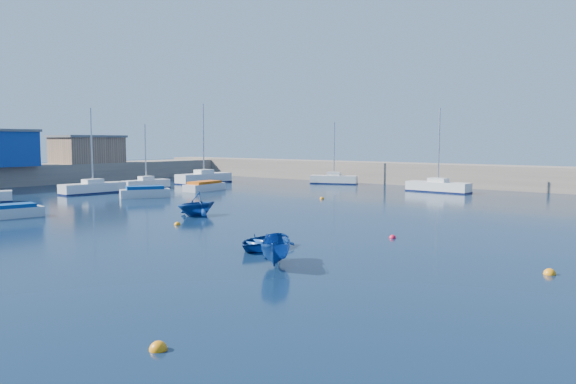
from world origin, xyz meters
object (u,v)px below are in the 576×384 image
Objects in this scene: motorboat_2 at (205,186)px; dinghy_left at (196,204)px; brick_shed_a at (87,150)px; sailboat_3 at (146,184)px; sailboat_5 at (334,179)px; dinghy_center at (262,242)px; sailboat_6 at (438,186)px; motorboat_1 at (145,192)px; sailboat_2 at (93,188)px; sailboat_4 at (204,178)px; dinghy_right at (276,251)px; motorboat_0 at (10,211)px.

motorboat_2 is 20.40m from dinghy_left.
brick_shed_a reaches higher than dinghy_left.
sailboat_5 reaches higher than sailboat_3.
dinghy_left is (-11.93, 6.46, 0.50)m from dinghy_center.
sailboat_6 is at bearing 17.53° from brick_shed_a.
dinghy_center is (25.38, -12.12, -0.17)m from motorboat_1.
sailboat_2 is 1.20× the size of sailboat_3.
sailboat_4 is (-1.67, 16.83, 0.10)m from sailboat_2.
dinghy_left reaches higher than dinghy_right.
motorboat_0 is 1.38× the size of dinghy_left.
brick_shed_a reaches higher than motorboat_2.
sailboat_5 reaches higher than motorboat_2.
sailboat_3 reaches higher than motorboat_1.
sailboat_6 is 24.77m from motorboat_2.
motorboat_1 is 14.59m from dinghy_left.
sailboat_2 is 11.37m from motorboat_2.
sailboat_5 is (28.63, 16.36, -3.52)m from brick_shed_a.
dinghy_left is at bearing 171.29° from sailboat_6.
dinghy_left is at bearing -10.87° from sailboat_2.
motorboat_1 is 1.44× the size of dinghy_right.
motorboat_2 is (23.24, -0.46, -3.61)m from brick_shed_a.
sailboat_5 is (11.98, 26.10, -0.00)m from sailboat_2.
dinghy_center is (49.73, -21.20, -3.75)m from brick_shed_a.
sailboat_5 is (13.65, 9.27, -0.10)m from sailboat_4.
sailboat_6 is at bearing 43.62° from sailboat_2.
dinghy_right is at bearing -26.33° from dinghy_left.
dinghy_left reaches higher than motorboat_2.
dinghy_center is at bearing 4.40° from motorboat_1.
sailboat_5 is at bearing 65.03° from motorboat_2.
sailboat_2 is 2.64× the size of dinghy_right.
dinghy_right is at bearing -46.55° from dinghy_center.
sailboat_6 is 29.07m from dinghy_left.
brick_shed_a is at bearing 163.08° from dinghy_left.
sailboat_4 is at bearing 123.80° from motorboat_0.
sailboat_3 reaches higher than dinghy_center.
dinghy_center is at bearing -16.67° from sailboat_2.
sailboat_6 is at bearing 79.91° from motorboat_1.
dinghy_center is (21.09, -37.57, -0.23)m from sailboat_5.
motorboat_0 is 0.95× the size of motorboat_1.
motorboat_0 is 1.36× the size of dinghy_right.
brick_shed_a is at bearing 98.50° from sailboat_5.
sailboat_3 is at bearing 172.19° from motorboat_1.
sailboat_5 is at bearing 111.79° from dinghy_center.
dinghy_center is 1.05× the size of dinghy_left.
motorboat_1 reaches higher than dinghy_center.
sailboat_2 reaches higher than motorboat_2.
sailboat_2 is 38.54m from dinghy_right.
sailboat_5 reaches higher than dinghy_center.
motorboat_2 is 37.38m from dinghy_right.
dinghy_center is at bearing -23.09° from brick_shed_a.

